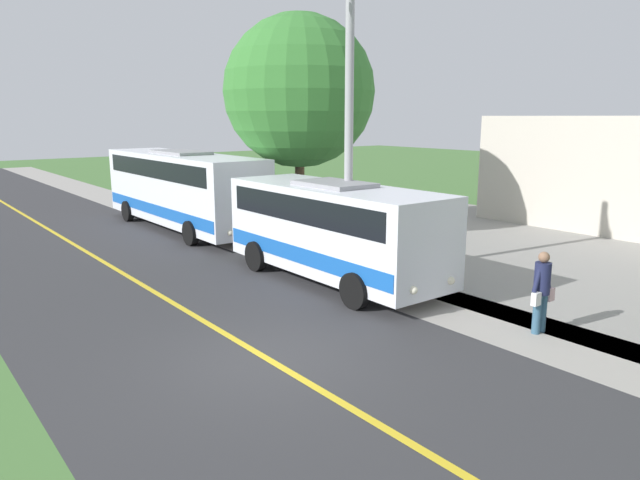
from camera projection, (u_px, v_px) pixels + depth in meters
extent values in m
plane|color=#477238|center=(267.00, 359.00, 11.16)|extent=(120.00, 120.00, 0.00)
cube|color=#333335|center=(267.00, 359.00, 11.16)|extent=(8.00, 100.00, 0.01)
cube|color=#9E9991|center=(446.00, 306.00, 14.28)|extent=(2.40, 100.00, 0.01)
cube|color=gold|center=(267.00, 358.00, 11.16)|extent=(0.16, 100.00, 0.00)
cube|color=white|center=(334.00, 228.00, 16.21)|extent=(2.36, 7.25, 2.33)
cube|color=blue|center=(334.00, 249.00, 16.34)|extent=(2.40, 7.11, 0.44)
cube|color=black|center=(334.00, 206.00, 16.08)|extent=(2.40, 6.53, 0.70)
cube|color=gray|center=(334.00, 184.00, 15.96)|extent=(1.41, 2.18, 0.12)
cylinder|color=black|center=(422.00, 275.00, 15.41)|extent=(0.25, 0.90, 0.90)
cylinder|color=black|center=(355.00, 291.00, 13.99)|extent=(0.25, 0.90, 0.90)
cylinder|color=black|center=(318.00, 246.00, 18.88)|extent=(0.25, 0.90, 0.90)
cylinder|color=black|center=(256.00, 256.00, 17.46)|extent=(0.25, 0.90, 0.90)
sphere|color=#F2EACC|center=(451.00, 281.00, 13.96)|extent=(0.20, 0.20, 0.20)
sphere|color=#F2EACC|center=(413.00, 290.00, 13.18)|extent=(0.20, 0.20, 0.20)
cube|color=white|center=(182.00, 187.00, 23.78)|extent=(2.38, 10.17, 2.73)
cube|color=blue|center=(183.00, 207.00, 23.95)|extent=(2.42, 9.96, 0.44)
cube|color=black|center=(181.00, 167.00, 23.61)|extent=(2.42, 9.15, 0.70)
cube|color=gray|center=(180.00, 152.00, 23.49)|extent=(1.43, 3.05, 0.12)
cylinder|color=black|center=(248.00, 226.00, 22.33)|extent=(0.25, 0.90, 0.90)
cylinder|color=black|center=(190.00, 233.00, 20.90)|extent=(0.25, 0.90, 0.90)
cylinder|color=black|center=(178.00, 206.00, 27.20)|extent=(0.25, 0.90, 0.90)
cylinder|color=black|center=(128.00, 211.00, 25.76)|extent=(0.25, 0.90, 0.90)
sphere|color=#F2EACC|center=(263.00, 228.00, 20.45)|extent=(0.20, 0.20, 0.20)
sphere|color=#F2EACC|center=(230.00, 233.00, 19.66)|extent=(0.20, 0.20, 0.20)
cylinder|color=#335972|center=(542.00, 312.00, 12.50)|extent=(0.18, 0.18, 0.86)
cylinder|color=#335972|center=(537.00, 314.00, 12.38)|extent=(0.18, 0.18, 0.86)
cylinder|color=#1E2347|center=(542.00, 278.00, 12.28)|extent=(0.34, 0.34, 0.68)
sphere|color=#8C664C|center=(544.00, 257.00, 12.19)|extent=(0.23, 0.23, 0.23)
cylinder|color=#1E2347|center=(547.00, 275.00, 12.38)|extent=(0.29, 0.10, 0.62)
cube|color=beige|center=(550.00, 294.00, 12.48)|extent=(0.20, 0.12, 0.28)
cylinder|color=#1E2347|center=(538.00, 278.00, 12.17)|extent=(0.29, 0.10, 0.62)
cube|color=white|center=(536.00, 299.00, 12.17)|extent=(0.20, 0.12, 0.28)
cylinder|color=#9E9EA3|center=(349.00, 130.00, 15.97)|extent=(0.24, 0.24, 8.40)
cylinder|color=brown|center=(300.00, 193.00, 22.29)|extent=(0.36, 0.36, 3.36)
sphere|color=#387A33|center=(299.00, 91.00, 21.50)|extent=(5.59, 5.59, 5.59)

